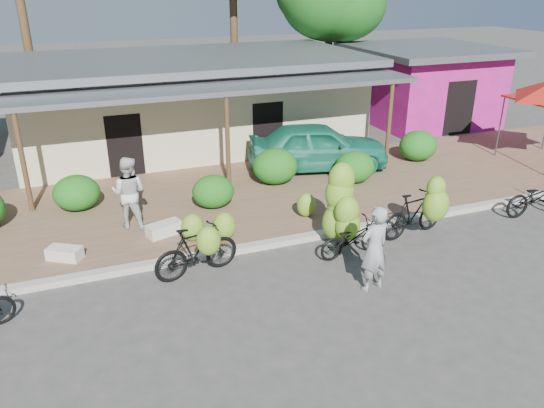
{
  "coord_description": "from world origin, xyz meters",
  "views": [
    {
      "loc": [
        -4.25,
        -8.59,
        5.97
      ],
      "look_at": [
        -0.24,
        1.81,
        1.2
      ],
      "focal_mm": 35.0,
      "sensor_mm": 36.0,
      "label": 1
    }
  ],
  "objects_px": {
    "sack_near": "(164,229)",
    "bystander": "(129,193)",
    "bike_left": "(198,250)",
    "teal_van": "(318,146)",
    "sack_far": "(65,253)",
    "vendor": "(374,249)",
    "bike_far_right": "(538,197)",
    "bike_right": "(419,211)",
    "bike_center": "(345,216)"
  },
  "relations": [
    {
      "from": "sack_near",
      "to": "bystander",
      "type": "xyz_separation_m",
      "value": [
        -0.68,
        0.77,
        0.77
      ]
    },
    {
      "from": "bike_left",
      "to": "teal_van",
      "type": "xyz_separation_m",
      "value": [
        5.28,
        5.12,
        0.26
      ]
    },
    {
      "from": "sack_far",
      "to": "vendor",
      "type": "xyz_separation_m",
      "value": [
        5.92,
        -3.4,
        0.67
      ]
    },
    {
      "from": "bike_far_right",
      "to": "vendor",
      "type": "distance_m",
      "value": 6.34
    },
    {
      "from": "bike_far_right",
      "to": "bike_right",
      "type": "bearing_deg",
      "value": 92.4
    },
    {
      "from": "bike_left",
      "to": "bike_far_right",
      "type": "relative_size",
      "value": 0.99
    },
    {
      "from": "vendor",
      "to": "bike_right",
      "type": "bearing_deg",
      "value": -155.01
    },
    {
      "from": "bike_left",
      "to": "bystander",
      "type": "relative_size",
      "value": 1.08
    },
    {
      "from": "sack_near",
      "to": "teal_van",
      "type": "height_order",
      "value": "teal_van"
    },
    {
      "from": "bike_center",
      "to": "bike_far_right",
      "type": "distance_m",
      "value": 5.85
    },
    {
      "from": "vendor",
      "to": "bystander",
      "type": "distance_m",
      "value": 6.27
    },
    {
      "from": "sack_near",
      "to": "bike_right",
      "type": "bearing_deg",
      "value": -20.38
    },
    {
      "from": "bike_center",
      "to": "sack_near",
      "type": "xyz_separation_m",
      "value": [
        -3.86,
        2.08,
        -0.59
      ]
    },
    {
      "from": "bike_left",
      "to": "vendor",
      "type": "relative_size",
      "value": 1.07
    },
    {
      "from": "bike_left",
      "to": "sack_near",
      "type": "xyz_separation_m",
      "value": [
        -0.37,
        2.03,
        -0.36
      ]
    },
    {
      "from": "bike_right",
      "to": "bystander",
      "type": "xyz_separation_m",
      "value": [
        -6.54,
        2.95,
        0.32
      ]
    },
    {
      "from": "bike_right",
      "to": "sack_far",
      "type": "bearing_deg",
      "value": 68.49
    },
    {
      "from": "vendor",
      "to": "teal_van",
      "type": "relative_size",
      "value": 0.41
    },
    {
      "from": "bike_far_right",
      "to": "sack_far",
      "type": "distance_m",
      "value": 12.16
    },
    {
      "from": "bike_left",
      "to": "bike_far_right",
      "type": "height_order",
      "value": "bike_left"
    },
    {
      "from": "bike_far_right",
      "to": "teal_van",
      "type": "relative_size",
      "value": 0.44
    },
    {
      "from": "sack_near",
      "to": "sack_far",
      "type": "height_order",
      "value": "sack_near"
    },
    {
      "from": "bike_right",
      "to": "sack_near",
      "type": "bearing_deg",
      "value": 60.19
    },
    {
      "from": "bike_far_right",
      "to": "bystander",
      "type": "xyz_separation_m",
      "value": [
        -10.38,
        2.95,
        0.52
      ]
    },
    {
      "from": "bystander",
      "to": "teal_van",
      "type": "height_order",
      "value": "bystander"
    },
    {
      "from": "bike_far_right",
      "to": "sack_far",
      "type": "height_order",
      "value": "bike_far_right"
    },
    {
      "from": "bike_right",
      "to": "bike_far_right",
      "type": "xyz_separation_m",
      "value": [
        3.84,
        -0.0,
        -0.2
      ]
    },
    {
      "from": "bike_center",
      "to": "teal_van",
      "type": "bearing_deg",
      "value": -24.53
    },
    {
      "from": "bike_center",
      "to": "bike_right",
      "type": "distance_m",
      "value": 2.01
    },
    {
      "from": "teal_van",
      "to": "sack_far",
      "type": "bearing_deg",
      "value": 127.45
    },
    {
      "from": "bike_left",
      "to": "bike_far_right",
      "type": "xyz_separation_m",
      "value": [
        9.34,
        -0.15,
        -0.11
      ]
    },
    {
      "from": "bike_right",
      "to": "sack_far",
      "type": "height_order",
      "value": "bike_right"
    },
    {
      "from": "bike_left",
      "to": "bystander",
      "type": "xyz_separation_m",
      "value": [
        -1.04,
        2.8,
        0.41
      ]
    },
    {
      "from": "bike_right",
      "to": "vendor",
      "type": "height_order",
      "value": "vendor"
    },
    {
      "from": "bike_right",
      "to": "sack_far",
      "type": "relative_size",
      "value": 2.64
    },
    {
      "from": "vendor",
      "to": "sack_near",
      "type": "bearing_deg",
      "value": -57.87
    },
    {
      "from": "sack_far",
      "to": "teal_van",
      "type": "relative_size",
      "value": 0.16
    },
    {
      "from": "vendor",
      "to": "bystander",
      "type": "height_order",
      "value": "bystander"
    },
    {
      "from": "sack_near",
      "to": "bike_center",
      "type": "bearing_deg",
      "value": -28.37
    },
    {
      "from": "sack_near",
      "to": "vendor",
      "type": "xyz_separation_m",
      "value": [
        3.59,
        -3.83,
        0.66
      ]
    },
    {
      "from": "bike_right",
      "to": "sack_near",
      "type": "distance_m",
      "value": 6.27
    },
    {
      "from": "bystander",
      "to": "sack_far",
      "type": "bearing_deg",
      "value": 62.67
    },
    {
      "from": "sack_far",
      "to": "bystander",
      "type": "distance_m",
      "value": 2.18
    },
    {
      "from": "bike_center",
      "to": "vendor",
      "type": "height_order",
      "value": "bike_center"
    },
    {
      "from": "sack_far",
      "to": "vendor",
      "type": "distance_m",
      "value": 6.86
    },
    {
      "from": "bike_far_right",
      "to": "sack_far",
      "type": "bearing_deg",
      "value": 84.13
    },
    {
      "from": "vendor",
      "to": "teal_van",
      "type": "height_order",
      "value": "vendor"
    },
    {
      "from": "bike_far_right",
      "to": "vendor",
      "type": "height_order",
      "value": "vendor"
    },
    {
      "from": "bike_right",
      "to": "teal_van",
      "type": "bearing_deg",
      "value": -7.1
    },
    {
      "from": "sack_near",
      "to": "teal_van",
      "type": "bearing_deg",
      "value": 28.64
    }
  ]
}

